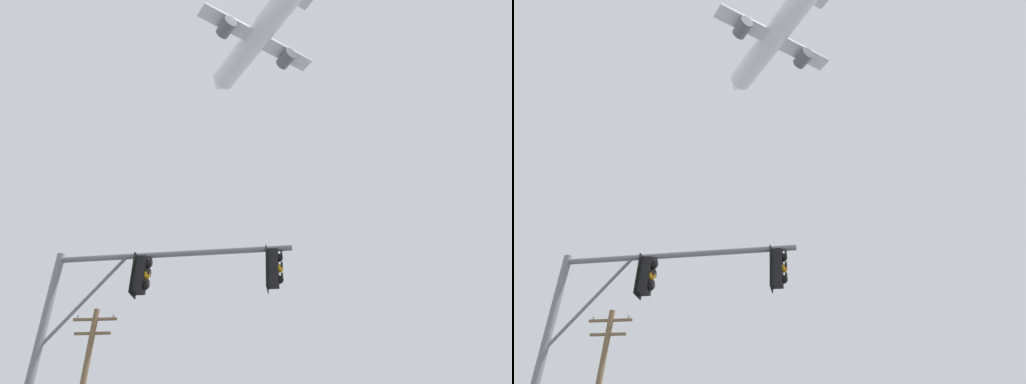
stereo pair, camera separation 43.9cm
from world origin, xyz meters
The scene contains 2 objects.
signal_pole_near centered at (-2.82, 6.09, 5.05)m, with size 5.95×0.62×6.75m.
airplane centered at (-1.86, 34.27, 50.14)m, with size 14.22×17.60×5.50m.
Camera 1 is at (0.91, -4.51, 1.21)m, focal length 33.92 mm.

